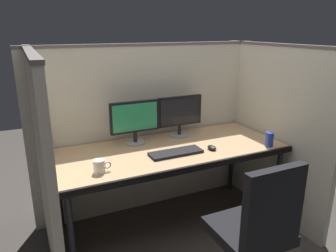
{
  "coord_description": "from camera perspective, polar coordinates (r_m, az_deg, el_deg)",
  "views": [
    {
      "loc": [
        -1.07,
        -1.94,
        1.7
      ],
      "look_at": [
        0.0,
        0.35,
        0.92
      ],
      "focal_mm": 34.12,
      "sensor_mm": 36.0,
      "label": 1
    }
  ],
  "objects": [
    {
      "name": "office_chair",
      "position": [
        2.23,
        14.81,
        -20.37
      ],
      "size": [
        0.52,
        0.52,
        0.97
      ],
      "rotation": [
        0.0,
        0.0,
        0.05
      ],
      "color": "black",
      "rests_on": "ground"
    },
    {
      "name": "coffee_mug",
      "position": [
        2.26,
        -12.12,
        -7.06
      ],
      "size": [
        0.13,
        0.08,
        0.09
      ],
      "color": "silver",
      "rests_on": "desk"
    },
    {
      "name": "monitor_left",
      "position": [
        2.72,
        -5.97,
        1.17
      ],
      "size": [
        0.43,
        0.17,
        0.37
      ],
      "color": "gray",
      "rests_on": "desk"
    },
    {
      "name": "cubicle_partition_rear",
      "position": [
        3.03,
        -3.16,
        -0.36
      ],
      "size": [
        2.21,
        0.06,
        1.57
      ],
      "color": "beige",
      "rests_on": "ground"
    },
    {
      "name": "monitor_right",
      "position": [
        2.91,
        2.1,
        2.28
      ],
      "size": [
        0.43,
        0.17,
        0.37
      ],
      "color": "gray",
      "rests_on": "desk"
    },
    {
      "name": "computer_mouse",
      "position": [
        2.65,
        7.84,
        -3.84
      ],
      "size": [
        0.06,
        0.1,
        0.04
      ],
      "color": "black",
      "rests_on": "desk"
    },
    {
      "name": "cubicle_partition_right",
      "position": [
        3.11,
        18.06,
        -0.75
      ],
      "size": [
        0.06,
        1.41,
        1.57
      ],
      "color": "beige",
      "rests_on": "ground"
    },
    {
      "name": "desk",
      "position": [
        2.67,
        0.57,
        -5.06
      ],
      "size": [
        1.9,
        0.8,
        0.74
      ],
      "color": "tan",
      "rests_on": "ground"
    },
    {
      "name": "keyboard_main",
      "position": [
        2.54,
        1.42,
        -4.77
      ],
      "size": [
        0.43,
        0.15,
        0.02
      ],
      "primitive_type": "cube",
      "color": "black",
      "rests_on": "desk"
    },
    {
      "name": "cubicle_partition_left",
      "position": [
        2.33,
        -21.25,
        -7.13
      ],
      "size": [
        0.06,
        1.41,
        1.57
      ],
      "color": "beige",
      "rests_on": "ground"
    },
    {
      "name": "ground_plane",
      "position": [
        2.8,
        3.24,
        -20.36
      ],
      "size": [
        8.0,
        8.0,
        0.0
      ],
      "primitive_type": "plane",
      "color": "#423D38"
    },
    {
      "name": "soda_can",
      "position": [
        2.82,
        17.67,
        -2.3
      ],
      "size": [
        0.07,
        0.07,
        0.12
      ],
      "primitive_type": "cylinder",
      "color": "#263FB2",
      "rests_on": "desk"
    }
  ]
}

